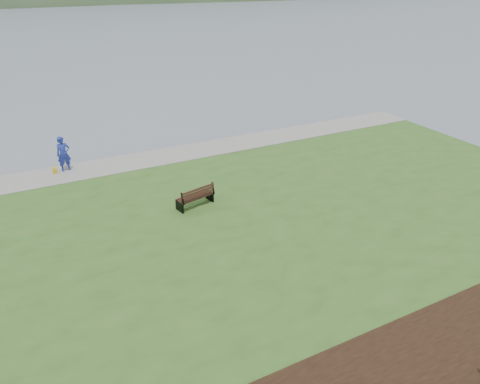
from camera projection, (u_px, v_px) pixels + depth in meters
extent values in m
plane|color=slate|center=(201.00, 228.00, 17.03)|extent=(600.00, 600.00, 0.00)
cube|color=#2E561E|center=(221.00, 250.00, 15.35)|extent=(34.00, 20.00, 0.40)
cube|color=gray|center=(151.00, 159.00, 22.33)|extent=(34.00, 2.20, 0.03)
cube|color=black|center=(469.00, 377.00, 10.24)|extent=(24.00, 4.40, 0.04)
cube|color=black|center=(195.00, 196.00, 17.65)|extent=(1.62, 0.87, 0.05)
cube|color=black|center=(198.00, 193.00, 17.32)|extent=(1.53, 0.49, 0.48)
cube|color=black|center=(180.00, 207.00, 17.32)|extent=(0.18, 0.53, 0.42)
cube|color=black|center=(210.00, 196.00, 18.18)|extent=(0.18, 0.53, 0.42)
imported|color=navy|center=(63.00, 151.00, 20.53)|extent=(0.82, 0.62, 2.06)
cube|color=gold|center=(55.00, 171.00, 20.65)|extent=(0.20, 0.29, 0.30)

